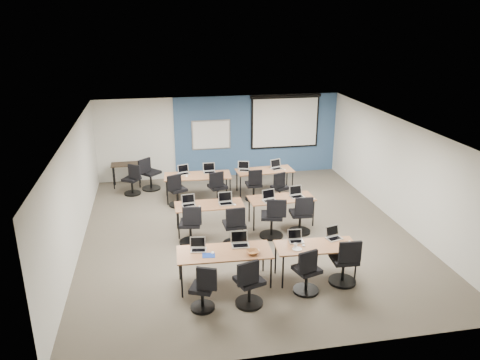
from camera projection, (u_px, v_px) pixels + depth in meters
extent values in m
cube|color=#6B6354|center=(247.00, 232.00, 11.78)|extent=(8.00, 9.00, 0.02)
cube|color=white|center=(247.00, 127.00, 10.88)|extent=(8.00, 9.00, 0.02)
cube|color=beige|center=(220.00, 137.00, 15.50)|extent=(8.00, 0.04, 2.70)
cube|color=beige|center=(305.00, 279.00, 7.16)|extent=(8.00, 0.04, 2.70)
cube|color=beige|center=(75.00, 193.00, 10.63)|extent=(0.04, 9.00, 2.70)
cube|color=beige|center=(399.00, 172.00, 12.03)|extent=(0.04, 9.00, 2.70)
cube|color=#3D5977|center=(257.00, 135.00, 15.69)|extent=(5.50, 0.04, 2.70)
cube|color=#ABABAB|center=(211.00, 135.00, 15.35)|extent=(1.28, 0.02, 0.98)
cube|color=white|center=(211.00, 135.00, 15.34)|extent=(1.20, 0.02, 0.90)
cube|color=black|center=(285.00, 121.00, 15.65)|extent=(2.32, 0.03, 1.82)
cube|color=white|center=(285.00, 123.00, 15.65)|extent=(2.20, 0.02, 1.62)
cylinder|color=black|center=(286.00, 96.00, 15.36)|extent=(2.40, 0.10, 0.10)
cube|color=#A2613B|center=(224.00, 252.00, 9.30)|extent=(1.88, 0.78, 0.03)
cylinder|color=black|center=(182.00, 281.00, 8.96)|extent=(0.04, 0.04, 0.70)
cylinder|color=black|center=(271.00, 273.00, 9.27)|extent=(0.04, 0.04, 0.70)
cylinder|color=black|center=(180.00, 264.00, 9.58)|extent=(0.04, 0.04, 0.70)
cylinder|color=black|center=(263.00, 256.00, 9.88)|extent=(0.04, 0.04, 0.70)
cube|color=#A5653F|center=(316.00, 246.00, 9.55)|extent=(1.66, 0.69, 0.03)
cylinder|color=black|center=(283.00, 273.00, 9.27)|extent=(0.04, 0.04, 0.70)
cylinder|color=black|center=(356.00, 265.00, 9.54)|extent=(0.04, 0.04, 0.70)
cylinder|color=black|center=(276.00, 259.00, 9.80)|extent=(0.04, 0.04, 0.70)
cylinder|color=black|center=(345.00, 252.00, 10.07)|extent=(0.04, 0.04, 0.70)
cube|color=#A87C43|center=(209.00, 205.00, 11.61)|extent=(1.70, 0.71, 0.03)
cylinder|color=black|center=(179.00, 226.00, 11.32)|extent=(0.04, 0.04, 0.70)
cylinder|color=black|center=(243.00, 221.00, 11.60)|extent=(0.04, 0.04, 0.70)
cylinder|color=black|center=(177.00, 216.00, 11.87)|extent=(0.04, 0.04, 0.70)
cylinder|color=black|center=(238.00, 211.00, 12.14)|extent=(0.04, 0.04, 0.70)
cube|color=#AA7D39|center=(281.00, 198.00, 12.03)|extent=(1.69, 0.70, 0.03)
cylinder|color=black|center=(254.00, 218.00, 11.74)|extent=(0.04, 0.04, 0.70)
cylinder|color=black|center=(313.00, 214.00, 12.02)|extent=(0.04, 0.04, 0.70)
cylinder|color=black|center=(249.00, 209.00, 12.28)|extent=(0.04, 0.04, 0.70)
cylinder|color=black|center=(306.00, 205.00, 12.56)|extent=(0.04, 0.04, 0.70)
cube|color=#A58049|center=(198.00, 176.00, 13.72)|extent=(1.94, 0.81, 0.03)
cylinder|color=black|center=(167.00, 193.00, 13.36)|extent=(0.04, 0.04, 0.70)
cylinder|color=black|center=(230.00, 189.00, 13.68)|extent=(0.04, 0.04, 0.70)
cylinder|color=black|center=(166.00, 185.00, 14.00)|extent=(0.04, 0.04, 0.70)
cylinder|color=black|center=(226.00, 181.00, 14.32)|extent=(0.04, 0.04, 0.70)
cube|color=olive|center=(265.00, 170.00, 14.18)|extent=(1.72, 0.72, 0.03)
cylinder|color=black|center=(240.00, 187.00, 13.88)|extent=(0.04, 0.04, 0.70)
cylinder|color=black|center=(292.00, 183.00, 14.16)|extent=(0.04, 0.04, 0.70)
cylinder|color=black|center=(237.00, 180.00, 14.44)|extent=(0.04, 0.04, 0.70)
cylinder|color=black|center=(287.00, 177.00, 14.72)|extent=(0.04, 0.04, 0.70)
cube|color=silver|center=(199.00, 250.00, 9.33)|extent=(0.31, 0.23, 0.02)
cube|color=black|center=(199.00, 250.00, 9.30)|extent=(0.26, 0.13, 0.00)
cube|color=silver|center=(198.00, 242.00, 9.40)|extent=(0.31, 0.06, 0.22)
cube|color=black|center=(198.00, 242.00, 9.39)|extent=(0.27, 0.04, 0.18)
ellipsoid|color=white|center=(213.00, 253.00, 9.23)|extent=(0.06, 0.10, 0.03)
cylinder|color=black|center=(203.00, 307.00, 8.72)|extent=(0.46, 0.46, 0.05)
cylinder|color=black|center=(202.00, 299.00, 8.67)|extent=(0.06, 0.06, 0.41)
cube|color=black|center=(202.00, 288.00, 8.58)|extent=(0.41, 0.41, 0.08)
cube|color=black|center=(207.00, 279.00, 8.34)|extent=(0.37, 0.06, 0.44)
cube|color=#A5A6AD|center=(240.00, 246.00, 9.51)|extent=(0.36, 0.26, 0.02)
cube|color=black|center=(241.00, 246.00, 9.49)|extent=(0.30, 0.15, 0.00)
cube|color=#A5A6AD|center=(239.00, 237.00, 9.60)|extent=(0.36, 0.07, 0.24)
cube|color=black|center=(239.00, 237.00, 9.59)|extent=(0.31, 0.05, 0.20)
ellipsoid|color=white|center=(258.00, 250.00, 9.31)|extent=(0.06, 0.10, 0.03)
cylinder|color=black|center=(249.00, 303.00, 8.86)|extent=(0.53, 0.53, 0.05)
cylinder|color=black|center=(249.00, 293.00, 8.79)|extent=(0.06, 0.06, 0.47)
cube|color=black|center=(249.00, 280.00, 8.69)|extent=(0.47, 0.47, 0.08)
cube|color=black|center=(248.00, 273.00, 8.40)|extent=(0.43, 0.06, 0.44)
cube|color=#9E9FAA|center=(296.00, 241.00, 9.68)|extent=(0.30, 0.22, 0.02)
cube|color=black|center=(297.00, 241.00, 9.66)|extent=(0.25, 0.13, 0.00)
cube|color=#9E9FAA|center=(295.00, 234.00, 9.75)|extent=(0.30, 0.06, 0.21)
cube|color=black|center=(295.00, 234.00, 9.75)|extent=(0.26, 0.04, 0.17)
ellipsoid|color=white|center=(304.00, 246.00, 9.51)|extent=(0.08, 0.11, 0.03)
cylinder|color=black|center=(306.00, 290.00, 9.26)|extent=(0.51, 0.51, 0.05)
cylinder|color=black|center=(306.00, 281.00, 9.20)|extent=(0.06, 0.06, 0.45)
cube|color=black|center=(307.00, 269.00, 9.11)|extent=(0.45, 0.45, 0.08)
cube|color=black|center=(308.00, 262.00, 8.82)|extent=(0.41, 0.06, 0.44)
cube|color=silver|center=(334.00, 239.00, 9.81)|extent=(0.32, 0.23, 0.02)
cube|color=black|center=(335.00, 238.00, 9.79)|extent=(0.27, 0.13, 0.00)
cube|color=silver|center=(332.00, 231.00, 9.89)|extent=(0.32, 0.06, 0.22)
cube|color=black|center=(333.00, 231.00, 9.88)|extent=(0.28, 0.04, 0.18)
ellipsoid|color=white|center=(350.00, 242.00, 9.67)|extent=(0.08, 0.10, 0.03)
cylinder|color=black|center=(342.00, 281.00, 9.58)|extent=(0.56, 0.56, 0.05)
cylinder|color=black|center=(343.00, 272.00, 9.50)|extent=(0.06, 0.06, 0.49)
cube|color=black|center=(344.00, 259.00, 9.41)|extent=(0.49, 0.49, 0.08)
cube|color=black|center=(350.00, 252.00, 9.11)|extent=(0.45, 0.06, 0.44)
cube|color=silver|center=(189.00, 205.00, 11.52)|extent=(0.33, 0.24, 0.02)
cube|color=black|center=(189.00, 205.00, 11.50)|extent=(0.28, 0.14, 0.00)
cube|color=silver|center=(188.00, 199.00, 11.60)|extent=(0.33, 0.06, 0.23)
cube|color=black|center=(188.00, 199.00, 11.60)|extent=(0.29, 0.04, 0.19)
ellipsoid|color=white|center=(200.00, 207.00, 11.44)|extent=(0.06, 0.09, 0.03)
cylinder|color=black|center=(191.00, 242.00, 11.22)|extent=(0.54, 0.54, 0.05)
cylinder|color=black|center=(191.00, 234.00, 11.15)|extent=(0.06, 0.06, 0.48)
cube|color=black|center=(190.00, 223.00, 11.05)|extent=(0.48, 0.48, 0.08)
cube|color=black|center=(192.00, 216.00, 10.77)|extent=(0.44, 0.06, 0.44)
cube|color=silver|center=(226.00, 204.00, 11.62)|extent=(0.35, 0.26, 0.02)
cube|color=black|center=(226.00, 203.00, 11.60)|extent=(0.30, 0.15, 0.00)
cube|color=silver|center=(225.00, 197.00, 11.71)|extent=(0.35, 0.06, 0.24)
cube|color=black|center=(225.00, 197.00, 11.70)|extent=(0.31, 0.05, 0.20)
ellipsoid|color=white|center=(235.00, 205.00, 11.56)|extent=(0.09, 0.12, 0.04)
cylinder|color=black|center=(234.00, 243.00, 11.15)|extent=(0.55, 0.55, 0.05)
cylinder|color=black|center=(234.00, 235.00, 11.07)|extent=(0.06, 0.06, 0.49)
cube|color=black|center=(234.00, 224.00, 10.98)|extent=(0.49, 0.49, 0.08)
cube|color=black|center=(235.00, 217.00, 10.68)|extent=(0.45, 0.06, 0.44)
cube|color=silver|center=(270.00, 201.00, 11.80)|extent=(0.35, 0.25, 0.02)
cube|color=black|center=(270.00, 201.00, 11.78)|extent=(0.29, 0.15, 0.00)
cube|color=silver|center=(269.00, 194.00, 11.89)|extent=(0.35, 0.06, 0.24)
cube|color=black|center=(269.00, 194.00, 11.88)|extent=(0.31, 0.05, 0.20)
ellipsoid|color=white|center=(273.00, 202.00, 11.71)|extent=(0.08, 0.11, 0.03)
cylinder|color=black|center=(271.00, 235.00, 11.57)|extent=(0.58, 0.58, 0.05)
cylinder|color=black|center=(271.00, 227.00, 11.49)|extent=(0.06, 0.06, 0.51)
cube|color=black|center=(272.00, 216.00, 11.39)|extent=(0.51, 0.51, 0.08)
cube|color=black|center=(277.00, 208.00, 11.09)|extent=(0.47, 0.06, 0.44)
cube|color=#ADADB9|center=(297.00, 197.00, 12.07)|extent=(0.34, 0.25, 0.02)
cube|color=black|center=(297.00, 196.00, 12.05)|extent=(0.29, 0.15, 0.00)
cube|color=#ADADB9|center=(296.00, 190.00, 12.15)|extent=(0.34, 0.06, 0.24)
cube|color=black|center=(296.00, 190.00, 12.15)|extent=(0.30, 0.05, 0.19)
ellipsoid|color=white|center=(314.00, 199.00, 11.93)|extent=(0.06, 0.09, 0.03)
cylinder|color=black|center=(299.00, 231.00, 11.77)|extent=(0.55, 0.55, 0.05)
cylinder|color=black|center=(300.00, 224.00, 11.70)|extent=(0.06, 0.06, 0.49)
cube|color=black|center=(300.00, 213.00, 11.60)|extent=(0.49, 0.49, 0.08)
cube|color=black|center=(304.00, 206.00, 11.30)|extent=(0.44, 0.06, 0.44)
cube|color=#BDBDBD|center=(184.00, 174.00, 13.79)|extent=(0.34, 0.24, 0.02)
cube|color=black|center=(184.00, 174.00, 13.77)|extent=(0.29, 0.14, 0.00)
cube|color=#BDBDBD|center=(183.00, 168.00, 13.87)|extent=(0.34, 0.06, 0.23)
cube|color=black|center=(183.00, 168.00, 13.86)|extent=(0.30, 0.04, 0.19)
ellipsoid|color=white|center=(187.00, 176.00, 13.60)|extent=(0.07, 0.11, 0.04)
cylinder|color=black|center=(178.00, 205.00, 13.43)|extent=(0.51, 0.51, 0.05)
cylinder|color=black|center=(178.00, 198.00, 13.36)|extent=(0.06, 0.06, 0.45)
cube|color=black|center=(177.00, 189.00, 13.28)|extent=(0.45, 0.45, 0.08)
cube|color=black|center=(174.00, 182.00, 12.99)|extent=(0.41, 0.06, 0.44)
cube|color=silver|center=(210.00, 172.00, 13.91)|extent=(0.36, 0.26, 0.02)
cube|color=black|center=(210.00, 172.00, 13.89)|extent=(0.30, 0.15, 0.00)
cube|color=silver|center=(209.00, 167.00, 14.00)|extent=(0.36, 0.07, 0.25)
cube|color=black|center=(209.00, 167.00, 13.99)|extent=(0.31, 0.05, 0.20)
ellipsoid|color=white|center=(217.00, 174.00, 13.79)|extent=(0.08, 0.10, 0.03)
cylinder|color=black|center=(218.00, 202.00, 13.61)|extent=(0.53, 0.53, 0.05)
cylinder|color=black|center=(218.00, 195.00, 13.54)|extent=(0.06, 0.06, 0.47)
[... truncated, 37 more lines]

